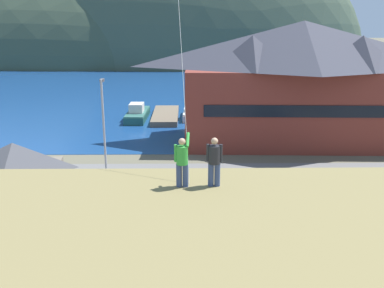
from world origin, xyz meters
name	(u,v)px	position (x,y,z in m)	size (l,w,h in m)	color
ground_plane	(169,255)	(0.00, 0.00, 0.00)	(600.00, 600.00, 0.00)	#66604C
parking_lot_pad	(172,214)	(0.00, 5.00, 0.05)	(40.00, 20.00, 0.10)	slate
bay_water	(181,87)	(0.00, 60.00, 0.01)	(360.00, 84.00, 0.03)	navy
far_hill_west_ridge	(93,62)	(-27.11, 111.70, 0.00)	(118.42, 50.05, 55.84)	#3D4C38
far_hill_east_peak	(184,62)	(0.35, 110.48, 0.00)	(106.25, 49.41, 80.75)	#42513D
harbor_lodge	(301,79)	(12.45, 22.34, 6.45)	(24.68, 11.87, 12.10)	brown
storage_shed_near_lot	(16,179)	(-9.71, 4.81, 2.56)	(6.19, 6.20, 4.92)	#756B5B
wharf_dock	(166,116)	(-1.71, 33.54, 0.35)	(3.20, 10.24, 0.70)	#70604C
moored_boat_wharfside	(137,114)	(-5.25, 32.93, 0.72)	(2.63, 7.53, 2.16)	#23564C
moored_boat_outer_mooring	(191,113)	(1.60, 33.54, 0.72)	(2.19, 6.21, 2.16)	silver
parked_car_lone_by_shed	(182,192)	(0.67, 6.26, 1.06)	(4.20, 2.06, 1.82)	navy
parked_car_front_row_red	(315,188)	(9.81, 6.84, 1.06)	(4.33, 2.32, 1.82)	black
parked_car_corner_spot	(371,240)	(10.59, -0.45, 1.06)	(4.24, 2.12, 1.82)	#236633
parked_car_back_row_left	(189,231)	(1.06, 0.67, 1.06)	(4.34, 2.35, 1.82)	silver
parked_car_mid_row_center	(77,244)	(-4.70, -0.68, 1.06)	(4.23, 2.11, 1.82)	#9EA3A8
parking_light_pole	(104,125)	(-5.17, 10.55, 4.61)	(0.24, 0.78, 7.92)	#ADADB2
person_kite_flyer	(182,160)	(0.80, -6.58, 7.49)	(0.54, 0.65, 1.86)	#384770
person_companion	(214,160)	(1.91, -6.54, 7.48)	(0.55, 0.40, 1.74)	#384770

